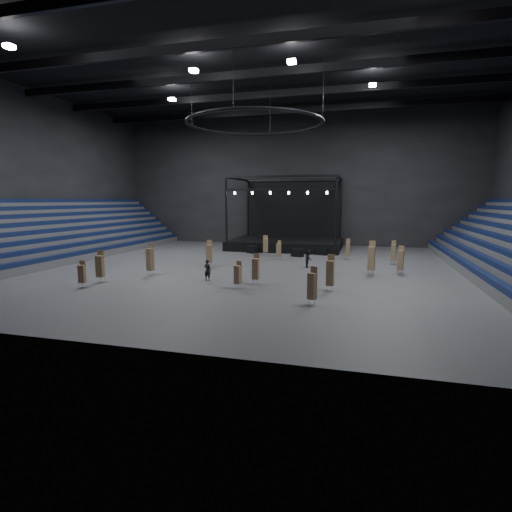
% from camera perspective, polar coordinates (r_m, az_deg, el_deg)
% --- Properties ---
extents(floor, '(50.00, 50.00, 0.00)m').
position_cam_1_polar(floor, '(37.22, -0.18, -1.69)').
color(floor, '#414143').
rests_on(floor, ground).
extents(ceiling, '(50.00, 42.00, 0.20)m').
position_cam_1_polar(ceiling, '(38.53, -0.19, 25.74)').
color(ceiling, black).
rests_on(ceiling, wall_back).
extents(wall_back, '(50.00, 0.20, 18.00)m').
position_cam_1_polar(wall_back, '(57.28, 5.50, 10.69)').
color(wall_back, black).
rests_on(wall_back, ground).
extents(wall_front, '(50.00, 0.20, 18.00)m').
position_cam_1_polar(wall_front, '(17.58, -19.50, 16.55)').
color(wall_front, black).
rests_on(wall_front, ground).
extents(wall_left, '(0.20, 42.00, 18.00)m').
position_cam_1_polar(wall_left, '(49.66, -29.73, 10.12)').
color(wall_left, black).
rests_on(wall_left, ground).
extents(bleachers_left, '(7.20, 40.00, 6.40)m').
position_cam_1_polar(bleachers_left, '(48.37, -27.40, 1.72)').
color(bleachers_left, '#4E4E50').
rests_on(bleachers_left, floor).
extents(stage, '(14.00, 10.00, 9.20)m').
position_cam_1_polar(stage, '(52.74, 4.51, 2.73)').
color(stage, black).
rests_on(stage, floor).
extents(truss_ring, '(12.30, 12.30, 5.15)m').
position_cam_1_polar(truss_ring, '(37.31, -0.19, 18.41)').
color(truss_ring, black).
rests_on(truss_ring, ceiling).
extents(roof_girders, '(49.00, 30.35, 0.70)m').
position_cam_1_polar(roof_girders, '(38.30, -0.19, 24.60)').
color(roof_girders, black).
rests_on(roof_girders, ceiling).
extents(floodlights, '(28.60, 16.60, 0.25)m').
position_cam_1_polar(floodlights, '(34.45, -2.15, 25.46)').
color(floodlights, white).
rests_on(floodlights, roof_girders).
extents(flight_case_left, '(1.51, 1.18, 0.90)m').
position_cam_1_polar(flight_case_left, '(47.35, -0.49, 0.94)').
color(flight_case_left, black).
rests_on(flight_case_left, floor).
extents(flight_case_mid, '(1.45, 1.01, 0.87)m').
position_cam_1_polar(flight_case_mid, '(44.73, 5.94, 0.47)').
color(flight_case_mid, black).
rests_on(flight_case_mid, floor).
extents(flight_case_right, '(1.40, 0.96, 0.85)m').
position_cam_1_polar(flight_case_right, '(46.41, 9.39, 0.66)').
color(flight_case_right, black).
rests_on(flight_case_right, floor).
extents(chair_stack_0, '(0.49, 0.49, 2.37)m').
position_cam_1_polar(chair_stack_0, '(41.23, 19.02, 0.52)').
color(chair_stack_0, silver).
rests_on(chair_stack_0, floor).
extents(chair_stack_1, '(0.48, 0.48, 2.06)m').
position_cam_1_polar(chair_stack_1, '(42.06, 3.26, 0.89)').
color(chair_stack_1, silver).
rests_on(chair_stack_1, floor).
extents(chair_stack_2, '(0.52, 0.52, 1.95)m').
position_cam_1_polar(chair_stack_2, '(31.30, -23.61, -2.28)').
color(chair_stack_2, silver).
rests_on(chair_stack_2, floor).
extents(chair_stack_3, '(0.56, 0.56, 2.43)m').
position_cam_1_polar(chair_stack_3, '(35.94, 19.95, -0.49)').
color(chair_stack_3, silver).
rests_on(chair_stack_3, floor).
extents(chair_stack_4, '(0.56, 0.56, 2.54)m').
position_cam_1_polar(chair_stack_4, '(37.71, -6.71, 0.39)').
color(chair_stack_4, silver).
rests_on(chair_stack_4, floor).
extents(chair_stack_5, '(0.45, 0.45, 2.25)m').
position_cam_1_polar(chair_stack_5, '(43.24, 13.00, 1.01)').
color(chair_stack_5, silver).
rests_on(chair_stack_5, floor).
extents(chair_stack_6, '(0.55, 0.55, 2.55)m').
position_cam_1_polar(chair_stack_6, '(27.97, 10.56, -2.32)').
color(chair_stack_6, silver).
rests_on(chair_stack_6, floor).
extents(chair_stack_7, '(0.67, 0.67, 2.33)m').
position_cam_1_polar(chair_stack_7, '(44.97, 1.37, 1.59)').
color(chair_stack_7, silver).
rests_on(chair_stack_7, floor).
extents(chair_stack_8, '(0.49, 0.49, 2.32)m').
position_cam_1_polar(chair_stack_8, '(29.72, -0.03, -1.77)').
color(chair_stack_8, silver).
rests_on(chair_stack_8, floor).
extents(chair_stack_9, '(0.58, 0.58, 2.34)m').
position_cam_1_polar(chair_stack_9, '(24.10, 8.04, -4.18)').
color(chair_stack_9, silver).
rests_on(chair_stack_9, floor).
extents(chair_stack_10, '(0.56, 0.56, 2.70)m').
position_cam_1_polar(chair_stack_10, '(34.56, -14.88, -0.40)').
color(chair_stack_10, silver).
rests_on(chair_stack_10, floor).
extents(chair_stack_11, '(0.61, 0.61, 2.46)m').
position_cam_1_polar(chair_stack_11, '(32.75, -21.40, -1.29)').
color(chair_stack_11, silver).
rests_on(chair_stack_11, floor).
extents(chair_stack_12, '(0.53, 0.53, 1.97)m').
position_cam_1_polar(chair_stack_12, '(28.34, -2.60, -2.61)').
color(chair_stack_12, silver).
rests_on(chair_stack_12, floor).
extents(chair_stack_13, '(0.62, 0.62, 2.91)m').
position_cam_1_polar(chair_stack_13, '(34.61, 16.17, -0.24)').
color(chair_stack_13, silver).
rests_on(chair_stack_13, floor).
extents(man_center, '(0.67, 0.51, 1.65)m').
position_cam_1_polar(man_center, '(31.42, -6.94, -2.02)').
color(man_center, black).
rests_on(man_center, floor).
extents(crew_member, '(0.67, 0.83, 1.63)m').
position_cam_1_polar(crew_member, '(37.55, 7.52, -0.41)').
color(crew_member, black).
rests_on(crew_member, floor).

